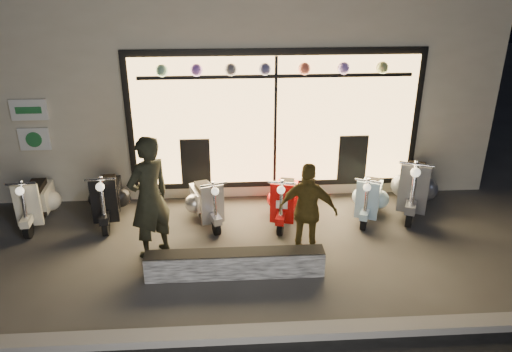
{
  "coord_description": "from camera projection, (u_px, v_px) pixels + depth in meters",
  "views": [
    {
      "loc": [
        -0.13,
        -6.85,
        4.34
      ],
      "look_at": [
        0.36,
        0.6,
        1.05
      ],
      "focal_mm": 35.0,
      "sensor_mm": 36.0,
      "label": 1
    }
  ],
  "objects": [
    {
      "name": "scooter_black",
      "position": [
        108.0,
        196.0,
        8.97
      ],
      "size": [
        0.52,
        1.37,
        0.98
      ],
      "rotation": [
        0.0,
        0.0,
        0.1
      ],
      "color": "black",
      "rests_on": "ground"
    },
    {
      "name": "scooter_silver",
      "position": [
        205.0,
        200.0,
        8.91
      ],
      "size": [
        0.64,
        1.23,
        0.88
      ],
      "rotation": [
        0.0,
        0.0,
        0.31
      ],
      "color": "black",
      "rests_on": "ground"
    },
    {
      "name": "scooter_red",
      "position": [
        285.0,
        198.0,
        8.95
      ],
      "size": [
        0.61,
        1.28,
        0.91
      ],
      "rotation": [
        0.0,
        0.0,
        -0.24
      ],
      "color": "black",
      "rests_on": "ground"
    },
    {
      "name": "scooter_cream",
      "position": [
        37.0,
        199.0,
        8.88
      ],
      "size": [
        0.46,
        1.32,
        0.94
      ],
      "rotation": [
        0.0,
        0.0,
        0.06
      ],
      "color": "black",
      "rests_on": "ground"
    },
    {
      "name": "scooter_blue",
      "position": [
        370.0,
        196.0,
        9.06
      ],
      "size": [
        0.71,
        1.2,
        0.87
      ],
      "rotation": [
        0.0,
        0.0,
        -0.41
      ],
      "color": "black",
      "rests_on": "ground"
    },
    {
      "name": "woman",
      "position": [
        308.0,
        210.0,
        7.65
      ],
      "size": [
        0.97,
        0.61,
        1.54
      ],
      "primitive_type": "imported",
      "rotation": [
        0.0,
        0.0,
        2.86
      ],
      "color": "brown",
      "rests_on": "ground"
    },
    {
      "name": "scooter_grey",
      "position": [
        414.0,
        185.0,
        9.28
      ],
      "size": [
        0.91,
        1.53,
        1.12
      ],
      "rotation": [
        0.0,
        0.0,
        -0.41
      ],
      "color": "black",
      "rests_on": "ground"
    },
    {
      "name": "man",
      "position": [
        149.0,
        198.0,
        7.56
      ],
      "size": [
        0.85,
        0.84,
        1.97
      ],
      "primitive_type": "imported",
      "rotation": [
        0.0,
        0.0,
        3.89
      ],
      "color": "black",
      "rests_on": "ground"
    },
    {
      "name": "graffiti_barrier",
      "position": [
        235.0,
        264.0,
        7.34
      ],
      "size": [
        2.62,
        0.28,
        0.4
      ],
      "primitive_type": "cube",
      "color": "black",
      "rests_on": "ground"
    },
    {
      "name": "kerb",
      "position": [
        241.0,
        334.0,
        6.17
      ],
      "size": [
        40.0,
        0.25,
        0.12
      ],
      "primitive_type": "cube",
      "color": "slate",
      "rests_on": "ground"
    },
    {
      "name": "shop_building",
      "position": [
        229.0,
        61.0,
        11.72
      ],
      "size": [
        10.2,
        6.23,
        4.2
      ],
      "color": "beige",
      "rests_on": "ground"
    },
    {
      "name": "ground",
      "position": [
        236.0,
        251.0,
        8.02
      ],
      "size": [
        40.0,
        40.0,
        0.0
      ],
      "primitive_type": "plane",
      "color": "#383533",
      "rests_on": "ground"
    }
  ]
}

